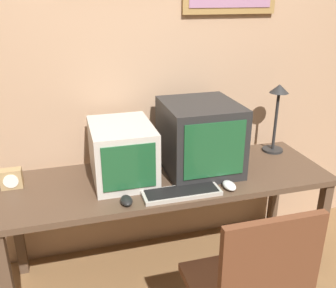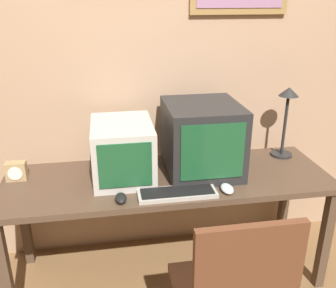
# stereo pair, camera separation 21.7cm
# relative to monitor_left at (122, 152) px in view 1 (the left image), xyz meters

# --- Properties ---
(wall_back) EXTENTS (8.00, 0.08, 2.60)m
(wall_back) POSITION_rel_monitor_left_xyz_m (0.26, 0.35, 0.42)
(wall_back) COLOR tan
(wall_back) RESTS_ON ground_plane
(desk) EXTENTS (1.96, 0.64, 0.72)m
(desk) POSITION_rel_monitor_left_xyz_m (0.26, -0.06, -0.24)
(desk) COLOR #4C3828
(desk) RESTS_ON ground_plane
(monitor_left) EXTENTS (0.35, 0.47, 0.33)m
(monitor_left) POSITION_rel_monitor_left_xyz_m (0.00, 0.00, 0.00)
(monitor_left) COLOR #B7B2A8
(monitor_left) RESTS_ON desk
(monitor_right) EXTENTS (0.44, 0.48, 0.42)m
(monitor_right) POSITION_rel_monitor_left_xyz_m (0.48, -0.00, 0.05)
(monitor_right) COLOR black
(monitor_right) RESTS_ON desk
(keyboard_main) EXTENTS (0.43, 0.14, 0.03)m
(keyboard_main) POSITION_rel_monitor_left_xyz_m (0.27, -0.29, -0.15)
(keyboard_main) COLOR #A8A399
(keyboard_main) RESTS_ON desk
(mouse_near_keyboard) EXTENTS (0.07, 0.11, 0.04)m
(mouse_near_keyboard) POSITION_rel_monitor_left_xyz_m (0.55, -0.30, -0.15)
(mouse_near_keyboard) COLOR silver
(mouse_near_keyboard) RESTS_ON desk
(mouse_far_corner) EXTENTS (0.06, 0.10, 0.04)m
(mouse_far_corner) POSITION_rel_monitor_left_xyz_m (-0.03, -0.30, -0.15)
(mouse_far_corner) COLOR black
(mouse_far_corner) RESTS_ON desk
(desk_clock) EXTENTS (0.12, 0.07, 0.11)m
(desk_clock) POSITION_rel_monitor_left_xyz_m (-0.63, 0.05, -0.11)
(desk_clock) COLOR #A38456
(desk_clock) RESTS_ON desk
(desk_lamp) EXTENTS (0.14, 0.14, 0.47)m
(desk_lamp) POSITION_rel_monitor_left_xyz_m (1.07, 0.12, 0.15)
(desk_lamp) COLOR black
(desk_lamp) RESTS_ON desk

